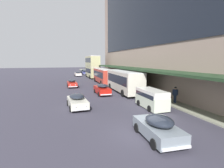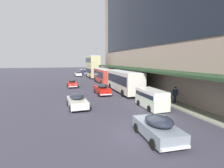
{
  "view_description": "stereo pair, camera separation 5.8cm",
  "coord_description": "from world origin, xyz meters",
  "px_view_note": "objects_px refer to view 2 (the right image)",
  "views": [
    {
      "loc": [
        -5.59,
        -10.37,
        4.98
      ],
      "look_at": [
        1.92,
        13.7,
        1.57
      ],
      "focal_mm": 28.0,
      "sensor_mm": 36.0,
      "label": 1
    },
    {
      "loc": [
        -5.53,
        -10.39,
        4.98
      ],
      "look_at": [
        1.92,
        13.7,
        1.57
      ],
      "focal_mm": 28.0,
      "sensor_mm": 36.0,
      "label": 2
    }
  ],
  "objects_px": {
    "sedan_trailing_near": "(85,72)",
    "transit_bus_kerbside_rear": "(93,66)",
    "transit_bus_kerbside_front": "(124,80)",
    "vw_van": "(151,98)",
    "sedan_oncoming_front": "(72,83)",
    "sedan_second_mid": "(157,127)",
    "sedan_far_back": "(84,71)",
    "sedan_lead_near": "(77,101)",
    "pedestrian_at_kerb": "(175,94)",
    "transit_bus_kerbside_far": "(104,75)",
    "sedan_trailing_mid": "(78,74)",
    "sedan_lead_mid": "(102,89)"
  },
  "relations": [
    {
      "from": "sedan_trailing_near",
      "to": "sedan_trailing_mid",
      "type": "bearing_deg",
      "value": -120.51
    },
    {
      "from": "sedan_lead_near",
      "to": "pedestrian_at_kerb",
      "type": "height_order",
      "value": "pedestrian_at_kerb"
    },
    {
      "from": "transit_bus_kerbside_front",
      "to": "sedan_lead_near",
      "type": "relative_size",
      "value": 2.43
    },
    {
      "from": "sedan_trailing_mid",
      "to": "sedan_second_mid",
      "type": "xyz_separation_m",
      "value": [
        -0.2,
        -47.17,
        0.02
      ]
    },
    {
      "from": "sedan_lead_near",
      "to": "sedan_second_mid",
      "type": "distance_m",
      "value": 9.91
    },
    {
      "from": "transit_bus_kerbside_rear",
      "to": "sedan_lead_near",
      "type": "xyz_separation_m",
      "value": [
        -7.68,
        -31.21,
        -2.63
      ]
    },
    {
      "from": "sedan_far_back",
      "to": "vw_van",
      "type": "bearing_deg",
      "value": -90.56
    },
    {
      "from": "sedan_second_mid",
      "to": "pedestrian_at_kerb",
      "type": "height_order",
      "value": "pedestrian_at_kerb"
    },
    {
      "from": "transit_bus_kerbside_front",
      "to": "sedan_trailing_near",
      "type": "bearing_deg",
      "value": 90.96
    },
    {
      "from": "sedan_trailing_near",
      "to": "sedan_far_back",
      "type": "relative_size",
      "value": 0.9
    },
    {
      "from": "sedan_far_back",
      "to": "pedestrian_at_kerb",
      "type": "bearing_deg",
      "value": -86.86
    },
    {
      "from": "transit_bus_kerbside_rear",
      "to": "sedan_lead_near",
      "type": "distance_m",
      "value": 32.25
    },
    {
      "from": "sedan_far_back",
      "to": "vw_van",
      "type": "height_order",
      "value": "vw_van"
    },
    {
      "from": "transit_bus_kerbside_front",
      "to": "sedan_trailing_near",
      "type": "xyz_separation_m",
      "value": [
        -0.61,
        36.27,
        -1.15
      ]
    },
    {
      "from": "transit_bus_kerbside_far",
      "to": "sedan_lead_near",
      "type": "distance_m",
      "value": 20.15
    },
    {
      "from": "sedan_trailing_near",
      "to": "transit_bus_kerbside_front",
      "type": "bearing_deg",
      "value": -89.04
    },
    {
      "from": "sedan_lead_mid",
      "to": "sedan_far_back",
      "type": "bearing_deg",
      "value": 85.38
    },
    {
      "from": "sedan_trailing_near",
      "to": "transit_bus_kerbside_rear",
      "type": "bearing_deg",
      "value": -88.45
    },
    {
      "from": "sedan_trailing_mid",
      "to": "vw_van",
      "type": "xyz_separation_m",
      "value": [
        3.14,
        -40.43,
        0.34
      ]
    },
    {
      "from": "sedan_oncoming_front",
      "to": "sedan_trailing_near",
      "type": "bearing_deg",
      "value": 76.64
    },
    {
      "from": "sedan_lead_near",
      "to": "vw_van",
      "type": "height_order",
      "value": "vw_van"
    },
    {
      "from": "transit_bus_kerbside_rear",
      "to": "sedan_oncoming_front",
      "type": "xyz_separation_m",
      "value": [
        -7.04,
        -16.14,
        -2.63
      ]
    },
    {
      "from": "sedan_second_mid",
      "to": "sedan_trailing_near",
      "type": "bearing_deg",
      "value": 86.44
    },
    {
      "from": "sedan_trailing_near",
      "to": "pedestrian_at_kerb",
      "type": "bearing_deg",
      "value": -85.51
    },
    {
      "from": "sedan_trailing_near",
      "to": "vw_van",
      "type": "distance_m",
      "value": 45.62
    },
    {
      "from": "sedan_lead_near",
      "to": "sedan_trailing_near",
      "type": "distance_m",
      "value": 43.95
    },
    {
      "from": "transit_bus_kerbside_rear",
      "to": "transit_bus_kerbside_far",
      "type": "xyz_separation_m",
      "value": [
        0.05,
        -12.63,
        -1.54
      ]
    },
    {
      "from": "sedan_lead_near",
      "to": "sedan_second_mid",
      "type": "xyz_separation_m",
      "value": [
        4.09,
        -9.02,
        0.03
      ]
    },
    {
      "from": "transit_bus_kerbside_front",
      "to": "pedestrian_at_kerb",
      "type": "bearing_deg",
      "value": -71.57
    },
    {
      "from": "sedan_far_back",
      "to": "sedan_second_mid",
      "type": "relative_size",
      "value": 1.16
    },
    {
      "from": "vw_van",
      "to": "sedan_second_mid",
      "type": "bearing_deg",
      "value": -116.4
    },
    {
      "from": "sedan_lead_near",
      "to": "sedan_oncoming_front",
      "type": "relative_size",
      "value": 1.02
    },
    {
      "from": "transit_bus_kerbside_front",
      "to": "sedan_lead_near",
      "type": "xyz_separation_m",
      "value": [
        -7.96,
        -7.06,
        -1.2
      ]
    },
    {
      "from": "sedan_lead_near",
      "to": "transit_bus_kerbside_far",
      "type": "bearing_deg",
      "value": 67.41
    },
    {
      "from": "transit_bus_kerbside_rear",
      "to": "sedan_second_mid",
      "type": "height_order",
      "value": "transit_bus_kerbside_rear"
    },
    {
      "from": "sedan_far_back",
      "to": "vw_van",
      "type": "distance_m",
      "value": 53.84
    },
    {
      "from": "transit_bus_kerbside_far",
      "to": "sedan_lead_near",
      "type": "xyz_separation_m",
      "value": [
        -7.73,
        -18.58,
        -1.09
      ]
    },
    {
      "from": "transit_bus_kerbside_front",
      "to": "transit_bus_kerbside_far",
      "type": "bearing_deg",
      "value": 91.16
    },
    {
      "from": "sedan_second_mid",
      "to": "vw_van",
      "type": "distance_m",
      "value": 7.53
    },
    {
      "from": "transit_bus_kerbside_rear",
      "to": "sedan_lead_near",
      "type": "bearing_deg",
      "value": -103.83
    },
    {
      "from": "transit_bus_kerbside_far",
      "to": "sedan_lead_mid",
      "type": "relative_size",
      "value": 2.23
    },
    {
      "from": "sedan_far_back",
      "to": "sedan_oncoming_front",
      "type": "bearing_deg",
      "value": -101.35
    },
    {
      "from": "sedan_oncoming_front",
      "to": "vw_van",
      "type": "height_order",
      "value": "vw_van"
    },
    {
      "from": "sedan_lead_mid",
      "to": "vw_van",
      "type": "height_order",
      "value": "vw_van"
    },
    {
      "from": "transit_bus_kerbside_far",
      "to": "vw_van",
      "type": "bearing_deg",
      "value": -90.8
    },
    {
      "from": "sedan_oncoming_front",
      "to": "sedan_far_back",
      "type": "distance_m",
      "value": 37.21
    },
    {
      "from": "transit_bus_kerbside_front",
      "to": "transit_bus_kerbside_rear",
      "type": "relative_size",
      "value": 1.15
    },
    {
      "from": "transit_bus_kerbside_rear",
      "to": "vw_van",
      "type": "bearing_deg",
      "value": -90.42
    },
    {
      "from": "transit_bus_kerbside_rear",
      "to": "sedan_far_back",
      "type": "bearing_deg",
      "value": 89.2
    },
    {
      "from": "transit_bus_kerbside_far",
      "to": "sedan_trailing_mid",
      "type": "distance_m",
      "value": 19.89
    }
  ]
}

